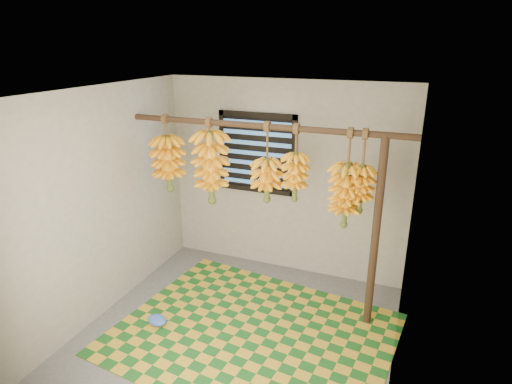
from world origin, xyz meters
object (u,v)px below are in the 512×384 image
at_px(banana_bunch_d, 295,177).
at_px(banana_bunch_e, 346,195).
at_px(woven_mat, 252,334).
at_px(banana_bunch_b, 211,168).
at_px(banana_bunch_a, 168,163).
at_px(banana_bunch_c, 267,180).
at_px(banana_bunch_f, 361,189).
at_px(support_post, 375,236).
at_px(plastic_bag, 157,320).

height_order(banana_bunch_d, banana_bunch_e, same).
xyz_separation_m(woven_mat, banana_bunch_b, (-0.74, 0.63, 1.50)).
xyz_separation_m(banana_bunch_a, banana_bunch_d, (1.49, 0.00, 0.01)).
bearing_deg(banana_bunch_c, banana_bunch_f, 0.00).
distance_m(support_post, plastic_bag, 2.40).
relative_size(plastic_bag, banana_bunch_a, 0.26).
height_order(banana_bunch_a, banana_bunch_d, same).
height_order(banana_bunch_c, banana_bunch_e, same).
bearing_deg(banana_bunch_d, banana_bunch_a, -180.00).
relative_size(plastic_bag, banana_bunch_d, 0.28).
bearing_deg(support_post, banana_bunch_f, -180.00).
bearing_deg(banana_bunch_c, banana_bunch_a, 180.00).
height_order(support_post, woven_mat, support_post).
bearing_deg(banana_bunch_b, woven_mat, -40.68).
relative_size(plastic_bag, banana_bunch_f, 0.27).
distance_m(plastic_bag, banana_bunch_a, 1.70).
distance_m(support_post, banana_bunch_c, 1.22).
relative_size(support_post, woven_mat, 0.75).
xyz_separation_m(support_post, banana_bunch_a, (-2.32, 0.00, 0.50)).
height_order(banana_bunch_c, banana_bunch_d, same).
distance_m(plastic_bag, banana_bunch_b, 1.70).
height_order(banana_bunch_a, banana_bunch_e, same).
bearing_deg(plastic_bag, banana_bunch_c, 43.67).
xyz_separation_m(woven_mat, plastic_bag, (-0.98, -0.22, 0.05)).
xyz_separation_m(banana_bunch_c, banana_bunch_d, (0.30, 0.00, 0.07)).
xyz_separation_m(woven_mat, banana_bunch_d, (0.21, 0.63, 1.51)).
bearing_deg(banana_bunch_f, banana_bunch_d, 180.00).
bearing_deg(banana_bunch_a, banana_bunch_d, 0.00).
xyz_separation_m(banana_bunch_a, banana_bunch_b, (0.54, 0.00, 0.01)).
height_order(banana_bunch_a, banana_bunch_b, same).
bearing_deg(banana_bunch_c, banana_bunch_d, 0.00).
height_order(woven_mat, plastic_bag, plastic_bag).
height_order(support_post, banana_bunch_a, banana_bunch_a).
distance_m(woven_mat, banana_bunch_e, 1.68).
xyz_separation_m(support_post, banana_bunch_b, (-1.78, 0.00, 0.50)).
distance_m(support_post, banana_bunch_e, 0.49).
distance_m(banana_bunch_a, banana_bunch_d, 1.49).
height_order(woven_mat, banana_bunch_c, banana_bunch_c).
height_order(woven_mat, banana_bunch_f, banana_bunch_f).
xyz_separation_m(banana_bunch_e, banana_bunch_f, (0.14, 0.00, 0.08)).
bearing_deg(banana_bunch_b, banana_bunch_e, -0.00).
bearing_deg(banana_bunch_b, plastic_bag, -106.16).
distance_m(banana_bunch_a, banana_bunch_c, 1.19).
relative_size(support_post, banana_bunch_d, 2.51).
xyz_separation_m(support_post, banana_bunch_e, (-0.32, -0.00, 0.38)).
distance_m(banana_bunch_e, banana_bunch_f, 0.16).
bearing_deg(banana_bunch_e, banana_bunch_f, 0.00).
relative_size(banana_bunch_c, banana_bunch_d, 1.06).
xyz_separation_m(banana_bunch_a, banana_bunch_f, (2.14, -0.00, -0.03)).
xyz_separation_m(woven_mat, banana_bunch_f, (0.87, 0.63, 1.46)).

